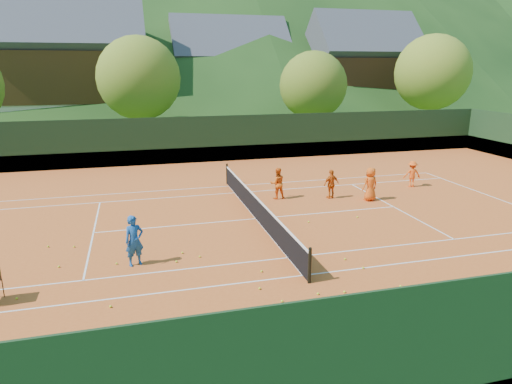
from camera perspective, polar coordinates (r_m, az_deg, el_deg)
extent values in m
plane|color=#2B5119|center=(18.93, 0.01, -3.42)|extent=(400.00, 400.00, 0.00)
cube|color=#BE521E|center=(18.93, 0.01, -3.39)|extent=(40.00, 24.00, 0.02)
imported|color=#164C95|center=(14.89, -14.97, -5.90)|extent=(0.69, 0.56, 1.64)
imported|color=orange|center=(21.60, 2.68, 1.10)|extent=(0.73, 0.58, 1.49)
imported|color=#D45B12|center=(21.93, 9.39, 0.99)|extent=(0.87, 0.50, 1.40)
imported|color=#E45714|center=(21.92, 14.10, 0.96)|extent=(0.85, 0.64, 1.58)
imported|color=#FE5A16|center=(25.10, 18.92, 2.15)|extent=(0.97, 0.70, 1.36)
sphere|color=#C5ED27|center=(12.44, 19.63, -14.80)|extent=(0.07, 0.07, 0.07)
sphere|color=#C5ED27|center=(11.49, -25.49, -18.18)|extent=(0.07, 0.07, 0.07)
sphere|color=#C5ED27|center=(15.33, -7.04, -8.02)|extent=(0.07, 0.07, 0.07)
sphere|color=#C5ED27|center=(13.95, 17.63, -11.16)|extent=(0.07, 0.07, 0.07)
sphere|color=#C5ED27|center=(13.04, 7.75, -12.48)|extent=(0.07, 0.07, 0.07)
sphere|color=#C5ED27|center=(19.48, 12.56, -3.08)|extent=(0.07, 0.07, 0.07)
sphere|color=#C5ED27|center=(11.74, -21.56, -16.94)|extent=(0.07, 0.07, 0.07)
sphere|color=#C5ED27|center=(10.34, -6.41, -20.70)|extent=(0.07, 0.07, 0.07)
sphere|color=#C5ED27|center=(17.22, -21.79, -6.36)|extent=(0.07, 0.07, 0.07)
sphere|color=#C5ED27|center=(13.20, 0.46, -11.95)|extent=(0.07, 0.07, 0.07)
sphere|color=#C5ED27|center=(15.37, -17.03, -8.54)|extent=(0.07, 0.07, 0.07)
sphere|color=#C5ED27|center=(12.59, 3.28, -13.45)|extent=(0.07, 0.07, 0.07)
sphere|color=#C5ED27|center=(15.77, -23.42, -8.56)|extent=(0.07, 0.07, 0.07)
sphere|color=#C5ED27|center=(11.56, -15.99, -16.94)|extent=(0.07, 0.07, 0.07)
sphere|color=#C5ED27|center=(18.57, 6.59, -3.73)|extent=(0.07, 0.07, 0.07)
sphere|color=#C5ED27|center=(14.81, 13.27, -9.21)|extent=(0.07, 0.07, 0.07)
sphere|color=#C5ED27|center=(17.59, -24.55, -6.21)|extent=(0.07, 0.07, 0.07)
sphere|color=#C5ED27|center=(13.25, 10.99, -12.15)|extent=(0.07, 0.07, 0.07)
sphere|color=#C5ED27|center=(15.71, -9.19, -7.49)|extent=(0.07, 0.07, 0.07)
sphere|color=#C5ED27|center=(15.07, -9.91, -8.56)|extent=(0.07, 0.07, 0.07)
sphere|color=#C5ED27|center=(14.26, -27.74, -11.68)|extent=(0.07, 0.07, 0.07)
sphere|color=#C5ED27|center=(14.20, 0.70, -9.88)|extent=(0.07, 0.07, 0.07)
sphere|color=#C5ED27|center=(12.90, -17.73, -13.47)|extent=(0.07, 0.07, 0.07)
sphere|color=#C5ED27|center=(15.31, 11.07, -8.23)|extent=(0.07, 0.07, 0.07)
cube|color=silver|center=(24.69, 27.73, -0.65)|extent=(0.06, 10.97, 0.00)
cube|color=silver|center=(14.09, 5.90, -10.33)|extent=(23.77, 0.06, 0.00)
cube|color=silver|center=(24.04, -3.37, 0.75)|extent=(23.77, 0.06, 0.00)
cube|color=silver|center=(15.25, 4.06, -8.18)|extent=(23.77, 0.06, 0.00)
cube|color=silver|center=(22.74, -2.67, -0.10)|extent=(23.77, 0.06, 0.00)
cube|color=white|center=(18.43, -19.66, -4.82)|extent=(0.06, 8.23, 0.00)
cube|color=silver|center=(21.41, 16.81, -1.77)|extent=(0.06, 8.23, 0.00)
cube|color=white|center=(18.92, 0.01, -3.35)|extent=(12.80, 0.06, 0.00)
cube|color=white|center=(18.92, 0.01, -3.35)|extent=(0.06, 10.97, 0.00)
cube|color=black|center=(18.78, 0.02, -2.06)|extent=(0.03, 11.97, 0.90)
cube|color=white|center=(18.64, 0.02, -0.68)|extent=(0.05, 11.97, 0.06)
cylinder|color=black|center=(13.43, 6.72, -9.11)|extent=(0.10, 0.10, 1.10)
cylinder|color=black|center=(24.38, -3.63, 2.28)|extent=(0.10, 0.10, 1.10)
cube|color=black|center=(30.02, -5.97, 6.59)|extent=(40.00, 0.05, 3.00)
cube|color=#1A5C25|center=(30.19, -5.91, 4.71)|extent=(40.40, 0.05, 1.00)
cube|color=black|center=(8.42, 23.01, -19.20)|extent=(40.00, 0.05, 3.00)
cylinder|color=black|center=(14.46, -29.07, -10.43)|extent=(0.02, 0.02, 0.55)
cube|color=beige|center=(47.83, -21.62, 8.82)|extent=(12.00, 9.00, 2.88)
cube|color=#39230F|center=(47.61, -22.07, 13.21)|extent=(12.24, 9.18, 4.48)
cube|color=#42424A|center=(47.63, -22.43, 16.61)|extent=(13.80, 9.93, 9.93)
cube|color=beige|center=(52.61, -3.32, 10.19)|extent=(11.00, 8.00, 2.52)
cube|color=#361F0E|center=(52.41, -3.37, 13.69)|extent=(11.22, 8.16, 3.92)
cube|color=#43434B|center=(52.39, -3.42, 16.49)|extent=(12.65, 8.82, 8.82)
cube|color=beige|center=(53.54, 12.67, 10.03)|extent=(10.00, 8.00, 2.70)
cube|color=#361C0E|center=(53.34, 12.89, 13.72)|extent=(10.20, 8.16, 4.20)
cube|color=#414149|center=(53.34, 13.07, 16.61)|extent=(11.50, 8.82, 8.82)
cylinder|color=#3F2919|center=(37.59, -14.04, 7.89)|extent=(0.36, 0.36, 2.88)
sphere|color=#50761F|center=(37.31, -14.42, 13.61)|extent=(6.40, 6.40, 6.40)
cylinder|color=#412B1A|center=(39.44, 6.99, 8.31)|extent=(0.36, 0.36, 2.52)
sphere|color=#496D1D|center=(39.16, 7.15, 13.09)|extent=(5.60, 5.60, 5.60)
cylinder|color=#432A1A|center=(46.06, 20.69, 8.80)|extent=(0.36, 0.36, 3.06)
sphere|color=#577B20|center=(45.83, 21.18, 13.76)|extent=(6.80, 6.80, 6.80)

